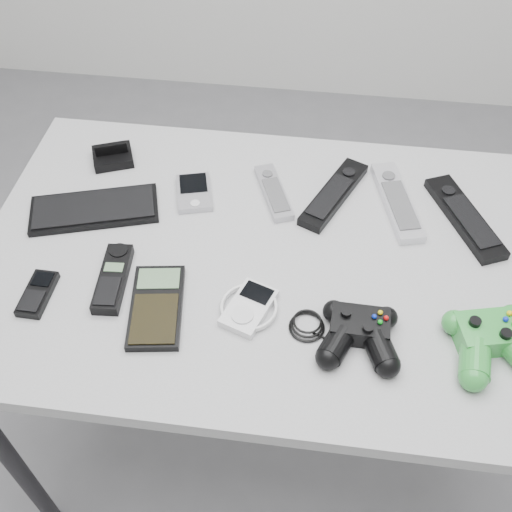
# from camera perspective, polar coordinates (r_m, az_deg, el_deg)

# --- Properties ---
(floor) EXTENTS (3.50, 3.50, 0.00)m
(floor) POSITION_cam_1_polar(r_m,az_deg,el_deg) (1.88, -1.38, -14.77)
(floor) COLOR slate
(floor) RESTS_ON ground
(desk) EXTENTS (1.18, 0.76, 0.79)m
(desk) POSITION_cam_1_polar(r_m,az_deg,el_deg) (1.24, 1.67, -1.91)
(desk) COLOR #999A9C
(desk) RESTS_ON floor
(pda_keyboard) EXTENTS (0.29, 0.18, 0.02)m
(pda_keyboard) POSITION_cam_1_polar(r_m,az_deg,el_deg) (1.31, -15.15, 4.36)
(pda_keyboard) COLOR black
(pda_keyboard) RESTS_ON desk
(dock_bracket) EXTENTS (0.11, 0.10, 0.05)m
(dock_bracket) POSITION_cam_1_polar(r_m,az_deg,el_deg) (1.42, -13.56, 9.56)
(dock_bracket) COLOR black
(dock_bracket) RESTS_ON desk
(pda) EXTENTS (0.10, 0.13, 0.02)m
(pda) POSITION_cam_1_polar(r_m,az_deg,el_deg) (1.31, -5.92, 6.08)
(pda) COLOR #A5A4AB
(pda) RESTS_ON desk
(remote_silver_a) EXTENTS (0.10, 0.18, 0.02)m
(remote_silver_a) POSITION_cam_1_polar(r_m,az_deg,el_deg) (1.30, 1.69, 6.14)
(remote_silver_a) COLOR #A5A4AB
(remote_silver_a) RESTS_ON desk
(remote_black_a) EXTENTS (0.14, 0.23, 0.02)m
(remote_black_a) POSITION_cam_1_polar(r_m,az_deg,el_deg) (1.30, 7.44, 5.93)
(remote_black_a) COLOR black
(remote_black_a) RESTS_ON desk
(remote_black_b) EXTENTS (0.15, 0.25, 0.02)m
(remote_black_b) POSITION_cam_1_polar(r_m,az_deg,el_deg) (1.32, 19.26, 3.55)
(remote_black_b) COLOR black
(remote_black_b) RESTS_ON desk
(remote_silver_b) EXTENTS (0.11, 0.24, 0.02)m
(remote_silver_b) POSITION_cam_1_polar(r_m,az_deg,el_deg) (1.31, 13.27, 5.14)
(remote_silver_b) COLOR silver
(remote_silver_b) RESTS_ON desk
(mobile_phone) EXTENTS (0.05, 0.10, 0.02)m
(mobile_phone) POSITION_cam_1_polar(r_m,az_deg,el_deg) (1.18, -20.10, -3.37)
(mobile_phone) COLOR black
(mobile_phone) RESTS_ON desk
(cordless_handset) EXTENTS (0.06, 0.16, 0.02)m
(cordless_handset) POSITION_cam_1_polar(r_m,az_deg,el_deg) (1.16, -13.47, -2.06)
(cordless_handset) COLOR black
(cordless_handset) RESTS_ON desk
(calculator) EXTENTS (0.12, 0.20, 0.02)m
(calculator) POSITION_cam_1_polar(r_m,az_deg,el_deg) (1.11, -9.46, -4.74)
(calculator) COLOR black
(calculator) RESTS_ON desk
(mp3_player) EXTENTS (0.14, 0.14, 0.02)m
(mp3_player) POSITION_cam_1_polar(r_m,az_deg,el_deg) (1.09, -0.68, -4.89)
(mp3_player) COLOR silver
(mp3_player) RESTS_ON desk
(controller_black) EXTENTS (0.25, 0.16, 0.05)m
(controller_black) POSITION_cam_1_polar(r_m,az_deg,el_deg) (1.06, 9.82, -7.13)
(controller_black) COLOR black
(controller_black) RESTS_ON desk
(controller_green) EXTENTS (0.19, 0.20, 0.05)m
(controller_green) POSITION_cam_1_polar(r_m,az_deg,el_deg) (1.11, 21.66, -7.43)
(controller_green) COLOR #238337
(controller_green) RESTS_ON desk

